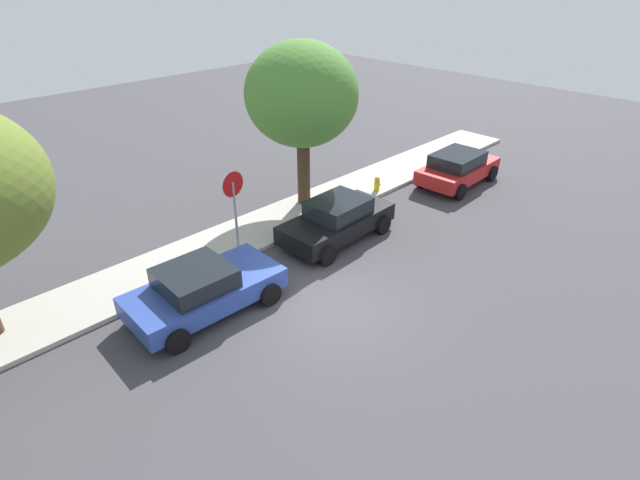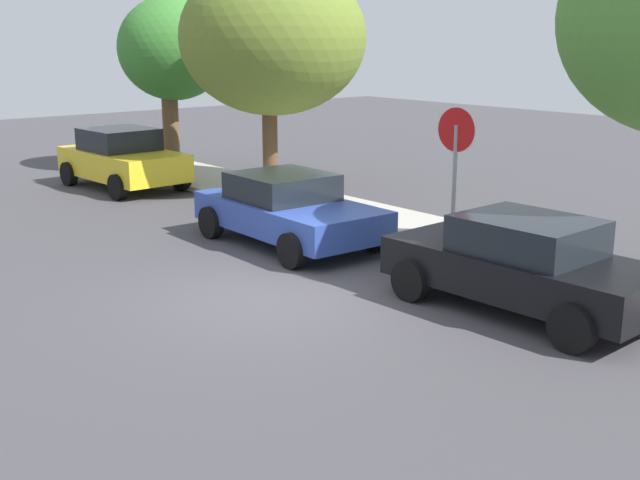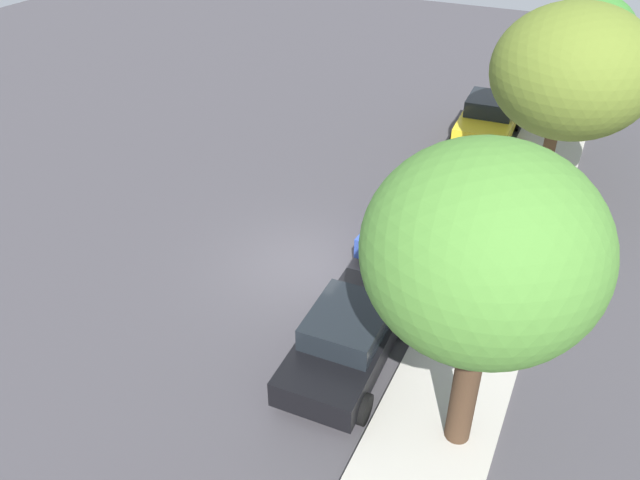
{
  "view_description": "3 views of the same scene",
  "coord_description": "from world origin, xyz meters",
  "px_view_note": "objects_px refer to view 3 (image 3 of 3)",
  "views": [
    {
      "loc": [
        -7.76,
        -7.52,
        8.15
      ],
      "look_at": [
        0.58,
        0.92,
        1.43
      ],
      "focal_mm": 28.0,
      "sensor_mm": 36.0,
      "label": 1
    },
    {
      "loc": [
        9.5,
        -7.01,
        3.93
      ],
      "look_at": [
        0.44,
        0.54,
        0.91
      ],
      "focal_mm": 45.0,
      "sensor_mm": 36.0,
      "label": 2
    },
    {
      "loc": [
        11.86,
        6.06,
        9.65
      ],
      "look_at": [
        0.54,
        0.64,
        1.28
      ],
      "focal_mm": 35.0,
      "sensor_mm": 36.0,
      "label": 3
    }
  ],
  "objects_px": {
    "street_tree_mid_block": "(587,40)",
    "street_tree_near_corner": "(573,72)",
    "parked_car_yellow": "(488,119)",
    "parked_car_blue": "(417,216)",
    "street_tree_far": "(483,253)",
    "stop_sign": "(468,243)",
    "parked_car_black": "(348,337)"
  },
  "relations": [
    {
      "from": "stop_sign",
      "to": "parked_car_yellow",
      "type": "relative_size",
      "value": 0.69
    },
    {
      "from": "parked_car_blue",
      "to": "parked_car_yellow",
      "type": "distance_m",
      "value": 7.47
    },
    {
      "from": "street_tree_near_corner",
      "to": "street_tree_far",
      "type": "relative_size",
      "value": 0.97
    },
    {
      "from": "parked_car_blue",
      "to": "street_tree_near_corner",
      "type": "relative_size",
      "value": 0.71
    },
    {
      "from": "parked_car_black",
      "to": "street_tree_near_corner",
      "type": "xyz_separation_m",
      "value": [
        -9.59,
        2.66,
        3.14
      ]
    },
    {
      "from": "parked_car_blue",
      "to": "street_tree_mid_block",
      "type": "distance_m",
      "value": 9.95
    },
    {
      "from": "parked_car_yellow",
      "to": "street_tree_near_corner",
      "type": "height_order",
      "value": "street_tree_near_corner"
    },
    {
      "from": "parked_car_black",
      "to": "street_tree_far",
      "type": "distance_m",
      "value": 4.35
    },
    {
      "from": "parked_car_blue",
      "to": "parked_car_black",
      "type": "relative_size",
      "value": 1.0
    },
    {
      "from": "stop_sign",
      "to": "parked_car_black",
      "type": "distance_m",
      "value": 3.46
    },
    {
      "from": "street_tree_mid_block",
      "to": "street_tree_near_corner",
      "type": "bearing_deg",
      "value": 0.41
    },
    {
      "from": "parked_car_blue",
      "to": "street_tree_near_corner",
      "type": "height_order",
      "value": "street_tree_near_corner"
    },
    {
      "from": "parked_car_black",
      "to": "street_tree_near_corner",
      "type": "distance_m",
      "value": 10.44
    },
    {
      "from": "parked_car_blue",
      "to": "street_tree_mid_block",
      "type": "relative_size",
      "value": 0.81
    },
    {
      "from": "parked_car_black",
      "to": "street_tree_far",
      "type": "bearing_deg",
      "value": 71.55
    },
    {
      "from": "parked_car_black",
      "to": "street_tree_mid_block",
      "type": "relative_size",
      "value": 0.81
    },
    {
      "from": "parked_car_black",
      "to": "street_tree_near_corner",
      "type": "bearing_deg",
      "value": 164.51
    },
    {
      "from": "stop_sign",
      "to": "street_tree_near_corner",
      "type": "height_order",
      "value": "street_tree_near_corner"
    },
    {
      "from": "parked_car_yellow",
      "to": "street_tree_far",
      "type": "bearing_deg",
      "value": 10.45
    },
    {
      "from": "parked_car_blue",
      "to": "street_tree_far",
      "type": "xyz_separation_m",
      "value": [
        6.13,
        2.76,
        3.46
      ]
    },
    {
      "from": "parked_car_yellow",
      "to": "street_tree_mid_block",
      "type": "xyz_separation_m",
      "value": [
        -1.63,
        2.6,
        2.74
      ]
    },
    {
      "from": "stop_sign",
      "to": "parked_car_blue",
      "type": "distance_m",
      "value": 3.36
    },
    {
      "from": "parked_car_yellow",
      "to": "street_tree_mid_block",
      "type": "bearing_deg",
      "value": 122.08
    },
    {
      "from": "street_tree_mid_block",
      "to": "parked_car_blue",
      "type": "bearing_deg",
      "value": -17.4
    },
    {
      "from": "street_tree_near_corner",
      "to": "parked_car_yellow",
      "type": "bearing_deg",
      "value": -140.2
    },
    {
      "from": "stop_sign",
      "to": "parked_car_blue",
      "type": "bearing_deg",
      "value": -142.62
    },
    {
      "from": "stop_sign",
      "to": "street_tree_mid_block",
      "type": "distance_m",
      "value": 11.75
    },
    {
      "from": "parked_car_yellow",
      "to": "parked_car_blue",
      "type": "bearing_deg",
      "value": -1.92
    },
    {
      "from": "parked_car_yellow",
      "to": "street_tree_far",
      "type": "relative_size",
      "value": 0.67
    },
    {
      "from": "stop_sign",
      "to": "parked_car_blue",
      "type": "height_order",
      "value": "stop_sign"
    },
    {
      "from": "parked_car_yellow",
      "to": "street_tree_mid_block",
      "type": "relative_size",
      "value": 0.78
    },
    {
      "from": "parked_car_blue",
      "to": "parked_car_yellow",
      "type": "bearing_deg",
      "value": 178.08
    }
  ]
}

